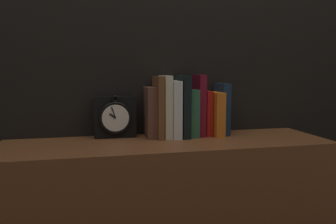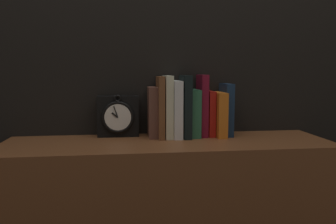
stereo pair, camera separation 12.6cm
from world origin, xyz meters
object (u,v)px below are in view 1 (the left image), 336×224
(book_slot6_maroon, at_px, (199,105))
(book_slot5_green, at_px, (191,113))
(book_slot4_black, at_px, (183,106))
(book_slot1_brown, at_px, (158,107))
(book_slot9_navy, at_px, (222,109))
(book_slot8_orange, at_px, (215,113))
(book_slot7_red, at_px, (206,113))
(book_slot3_white, at_px, (174,109))
(book_slot2_cream, at_px, (165,107))
(book_slot0_brown, at_px, (150,112))
(clock, at_px, (115,117))

(book_slot6_maroon, bearing_deg, book_slot5_green, -171.01)
(book_slot4_black, bearing_deg, book_slot1_brown, 178.90)
(book_slot9_navy, bearing_deg, book_slot8_orange, -159.80)
(book_slot5_green, distance_m, book_slot9_navy, 0.14)
(book_slot1_brown, bearing_deg, book_slot7_red, 4.07)
(book_slot4_black, bearing_deg, book_slot7_red, 9.01)
(book_slot3_white, bearing_deg, book_slot8_orange, 0.06)
(book_slot5_green, xyz_separation_m, book_slot6_maroon, (0.04, 0.01, 0.03))
(book_slot7_red, bearing_deg, book_slot2_cream, -176.15)
(book_slot3_white, height_order, book_slot7_red, book_slot3_white)
(book_slot2_cream, distance_m, book_slot7_red, 0.18)
(book_slot5_green, distance_m, book_slot7_red, 0.07)
(book_slot3_white, bearing_deg, book_slot4_black, -1.30)
(book_slot3_white, height_order, book_slot4_black, book_slot4_black)
(book_slot3_white, relative_size, book_slot7_red, 1.23)
(book_slot2_cream, bearing_deg, book_slot5_green, 2.24)
(book_slot1_brown, relative_size, book_slot9_navy, 1.14)
(book_slot3_white, xyz_separation_m, book_slot6_maroon, (0.11, 0.01, 0.01))
(book_slot2_cream, bearing_deg, book_slot9_navy, 2.20)
(book_slot7_red, bearing_deg, book_slot4_black, -170.99)
(book_slot0_brown, relative_size, book_slot4_black, 0.81)
(book_slot2_cream, bearing_deg, book_slot3_white, -6.72)
(book_slot4_black, height_order, book_slot8_orange, book_slot4_black)
(book_slot1_brown, bearing_deg, book_slot2_cream, 5.27)
(book_slot2_cream, height_order, book_slot4_black, same)
(clock, xyz_separation_m, book_slot0_brown, (0.14, -0.03, 0.02))
(book_slot1_brown, height_order, book_slot3_white, book_slot1_brown)
(book_slot2_cream, xyz_separation_m, book_slot7_red, (0.18, 0.01, -0.03))
(book_slot1_brown, distance_m, book_slot5_green, 0.14)
(book_slot2_cream, relative_size, book_slot7_red, 1.34)
(book_slot8_orange, bearing_deg, clock, 174.59)
(book_slot4_black, bearing_deg, book_slot3_white, 178.70)
(clock, distance_m, book_slot9_navy, 0.46)
(book_slot7_red, xyz_separation_m, book_slot9_navy, (0.07, -0.00, 0.02))
(book_slot2_cream, height_order, book_slot8_orange, book_slot2_cream)
(book_slot3_white, distance_m, book_slot4_black, 0.04)
(book_slot4_black, xyz_separation_m, book_slot5_green, (0.04, 0.01, -0.03))
(book_slot4_black, bearing_deg, book_slot8_orange, 0.42)
(book_slot3_white, xyz_separation_m, book_slot8_orange, (0.18, 0.00, -0.02))
(book_slot6_maroon, height_order, book_slot8_orange, book_slot6_maroon)
(book_slot9_navy, bearing_deg, clock, 176.71)
(clock, distance_m, book_slot4_black, 0.28)
(book_slot0_brown, distance_m, book_slot8_orange, 0.28)
(book_slot5_green, bearing_deg, book_slot7_red, 6.36)
(book_slot1_brown, bearing_deg, book_slot3_white, -0.99)
(book_slot4_black, xyz_separation_m, book_slot7_red, (0.11, 0.02, -0.03))
(clock, distance_m, book_slot2_cream, 0.21)
(book_slot5_green, xyz_separation_m, book_slot8_orange, (0.11, -0.01, -0.01))
(book_slot8_orange, bearing_deg, book_slot2_cream, 178.98)
(book_slot6_maroon, relative_size, book_slot7_red, 1.36)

